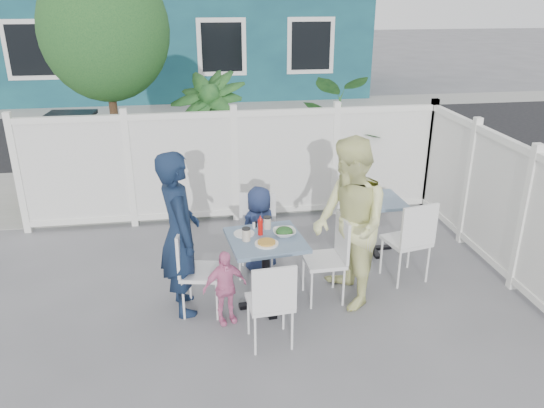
{
  "coord_description": "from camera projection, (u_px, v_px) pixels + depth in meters",
  "views": [
    {
      "loc": [
        -0.47,
        -4.73,
        3.13
      ],
      "look_at": [
        0.33,
        0.48,
        0.99
      ],
      "focal_mm": 35.0,
      "sensor_mm": 36.0,
      "label": 1
    }
  ],
  "objects": [
    {
      "name": "ground",
      "position": [
        248.0,
        310.0,
        5.57
      ],
      "size": [
        80.0,
        80.0,
        0.0
      ],
      "primitive_type": "plane",
      "color": "slate"
    },
    {
      "name": "near_sidewalk",
      "position": [
        223.0,
        186.0,
        9.05
      ],
      "size": [
        24.0,
        2.6,
        0.01
      ],
      "primitive_type": "cube",
      "color": "gray",
      "rests_on": "ground"
    },
    {
      "name": "street",
      "position": [
        213.0,
        133.0,
        12.44
      ],
      "size": [
        24.0,
        5.0,
        0.01
      ],
      "primitive_type": "cube",
      "color": "black",
      "rests_on": "ground"
    },
    {
      "name": "far_sidewalk",
      "position": [
        207.0,
        106.0,
        15.28
      ],
      "size": [
        24.0,
        1.6,
        0.01
      ],
      "primitive_type": "cube",
      "color": "gray",
      "rests_on": "ground"
    },
    {
      "name": "fence_back",
      "position": [
        235.0,
        168.0,
        7.49
      ],
      "size": [
        5.86,
        0.08,
        1.6
      ],
      "color": "white",
      "rests_on": "ground"
    },
    {
      "name": "fence_right",
      "position": [
        493.0,
        204.0,
        6.25
      ],
      "size": [
        0.08,
        3.66,
        1.6
      ],
      "rotation": [
        0.0,
        0.0,
        1.57
      ],
      "color": "white",
      "rests_on": "ground"
    },
    {
      "name": "tree",
      "position": [
        105.0,
        31.0,
        7.4
      ],
      "size": [
        1.8,
        1.62,
        3.59
      ],
      "color": "#382316",
      "rests_on": "ground"
    },
    {
      "name": "utility_cabinet",
      "position": [
        76.0,
        154.0,
        8.67
      ],
      "size": [
        0.71,
        0.53,
        1.25
      ],
      "primitive_type": "cube",
      "rotation": [
        0.0,
        0.0,
        -0.08
      ],
      "color": "gold",
      "rests_on": "ground"
    },
    {
      "name": "potted_shrub_a",
      "position": [
        209.0,
        141.0,
        8.0
      ],
      "size": [
        1.55,
        1.55,
        2.01
      ],
      "primitive_type": "imported",
      "rotation": [
        0.0,
        0.0,
        5.73
      ],
      "color": "#18441E",
      "rests_on": "ground"
    },
    {
      "name": "potted_shrub_b",
      "position": [
        352.0,
        143.0,
        8.26
      ],
      "size": [
        2.04,
        1.91,
        1.82
      ],
      "primitive_type": "imported",
      "rotation": [
        0.0,
        0.0,
        2.78
      ],
      "color": "#18441E",
      "rests_on": "ground"
    },
    {
      "name": "main_table",
      "position": [
        266.0,
        254.0,
        5.44
      ],
      "size": [
        0.83,
        0.83,
        0.79
      ],
      "rotation": [
        0.0,
        0.0,
        0.12
      ],
      "color": "slate",
      "rests_on": "ground"
    },
    {
      "name": "spare_table",
      "position": [
        374.0,
        211.0,
        6.66
      ],
      "size": [
        0.68,
        0.68,
        0.7
      ],
      "rotation": [
        0.0,
        0.0,
        0.03
      ],
      "color": "slate",
      "rests_on": "ground"
    },
    {
      "name": "chair_left",
      "position": [
        194.0,
        264.0,
        5.38
      ],
      "size": [
        0.48,
        0.49,
        0.93
      ],
      "rotation": [
        0.0,
        0.0,
        -1.76
      ],
      "color": "white",
      "rests_on": "ground"
    },
    {
      "name": "chair_right",
      "position": [
        332.0,
        252.0,
        5.6
      ],
      "size": [
        0.43,
        0.44,
        0.94
      ],
      "rotation": [
        0.0,
        0.0,
        1.6
      ],
      "color": "white",
      "rests_on": "ground"
    },
    {
      "name": "chair_back",
      "position": [
        257.0,
        228.0,
        6.17
      ],
      "size": [
        0.5,
        0.49,
        0.94
      ],
      "rotation": [
        0.0,
        0.0,
        2.95
      ],
      "color": "white",
      "rests_on": "ground"
    },
    {
      "name": "chair_near",
      "position": [
        272.0,
        299.0,
        4.81
      ],
      "size": [
        0.43,
        0.42,
        0.89
      ],
      "rotation": [
        0.0,
        0.0,
        0.08
      ],
      "color": "white",
      "rests_on": "ground"
    },
    {
      "name": "chair_spare",
      "position": [
        411.0,
        236.0,
        5.91
      ],
      "size": [
        0.53,
        0.52,
        0.99
      ],
      "rotation": [
        0.0,
        0.0,
        0.22
      ],
      "color": "white",
      "rests_on": "ground"
    },
    {
      "name": "man",
      "position": [
        180.0,
        234.0,
        5.3
      ],
      "size": [
        0.52,
        0.69,
        1.72
      ],
      "primitive_type": "imported",
      "rotation": [
        0.0,
        0.0,
        1.75
      ],
      "color": "#12203A",
      "rests_on": "ground"
    },
    {
      "name": "woman",
      "position": [
        349.0,
        224.0,
        5.41
      ],
      "size": [
        0.76,
        0.93,
        1.81
      ],
      "primitive_type": "imported",
      "rotation": [
        0.0,
        0.0,
        -1.48
      ],
      "color": "#DDE354",
      "rests_on": "ground"
    },
    {
      "name": "boy",
      "position": [
        260.0,
        229.0,
        6.22
      ],
      "size": [
        0.6,
        0.51,
        1.04
      ],
      "primitive_type": "imported",
      "rotation": [
        0.0,
        0.0,
        3.56
      ],
      "color": "navy",
      "rests_on": "ground"
    },
    {
      "name": "toddler",
      "position": [
        225.0,
        287.0,
        5.24
      ],
      "size": [
        0.5,
        0.32,
        0.78
      ],
      "primitive_type": "imported",
      "rotation": [
        0.0,
        0.0,
        0.31
      ],
      "color": "pink",
      "rests_on": "ground"
    },
    {
      "name": "plate_main",
      "position": [
        267.0,
        244.0,
        5.24
      ],
      "size": [
        0.24,
        0.24,
        0.01
      ],
      "primitive_type": "cylinder",
      "color": "white",
      "rests_on": "main_table"
    },
    {
      "name": "plate_side",
      "position": [
        244.0,
        234.0,
        5.46
      ],
      "size": [
        0.22,
        0.22,
        0.01
      ],
      "primitive_type": "cylinder",
      "color": "white",
      "rests_on": "main_table"
    },
    {
      "name": "salad_bowl",
      "position": [
        284.0,
        233.0,
        5.43
      ],
      "size": [
        0.23,
        0.23,
        0.06
      ],
      "primitive_type": "imported",
      "color": "white",
      "rests_on": "main_table"
    },
    {
      "name": "coffee_cup_a",
      "position": [
        246.0,
        235.0,
        5.3
      ],
      "size": [
        0.08,
        0.08,
        0.12
      ],
      "primitive_type": "cylinder",
      "color": "beige",
      "rests_on": "main_table"
    },
    {
      "name": "coffee_cup_b",
      "position": [
        267.0,
        223.0,
        5.57
      ],
      "size": [
        0.08,
        0.08,
        0.12
      ],
      "primitive_type": "cylinder",
      "color": "beige",
      "rests_on": "main_table"
    },
    {
      "name": "ketchup_bottle",
      "position": [
        260.0,
        227.0,
        5.42
      ],
      "size": [
        0.05,
        0.05,
        0.17
      ],
      "primitive_type": "cylinder",
      "color": "red",
      "rests_on": "main_table"
    },
    {
      "name": "salt_shaker",
      "position": [
        254.0,
        225.0,
        5.58
      ],
      "size": [
        0.03,
        0.03,
        0.07
      ],
      "primitive_type": "cylinder",
      "color": "white",
      "rests_on": "main_table"
    },
    {
      "name": "pepper_shaker",
      "position": [
        256.0,
        224.0,
        5.61
      ],
      "size": [
        0.03,
        0.03,
        0.06
      ],
      "primitive_type": "cylinder",
      "color": "black",
      "rests_on": "main_table"
    }
  ]
}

